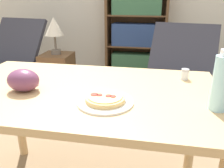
{
  "coord_description": "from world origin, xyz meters",
  "views": [
    {
      "loc": [
        0.5,
        -1.05,
        1.19
      ],
      "look_at": [
        0.31,
        -0.05,
        0.8
      ],
      "focal_mm": 38.0,
      "sensor_mm": 36.0,
      "label": 1
    }
  ],
  "objects_px": {
    "lounge_chair_far": "(179,83)",
    "side_table": "(58,76)",
    "pizza_on_plate": "(105,100)",
    "lounge_chair_near": "(12,68)",
    "salt_shaker": "(185,74)",
    "drink_bottle": "(221,83)",
    "table_lamp": "(54,28)",
    "grape_bunch": "(23,80)",
    "bookshelf": "(136,33)"
  },
  "relations": [
    {
      "from": "drink_bottle",
      "to": "lounge_chair_far",
      "type": "relative_size",
      "value": 0.29
    },
    {
      "from": "drink_bottle",
      "to": "lounge_chair_near",
      "type": "relative_size",
      "value": 0.29
    },
    {
      "from": "pizza_on_plate",
      "to": "lounge_chair_near",
      "type": "height_order",
      "value": "lounge_chair_near"
    },
    {
      "from": "drink_bottle",
      "to": "table_lamp",
      "type": "relative_size",
      "value": 0.61
    },
    {
      "from": "lounge_chair_far",
      "to": "table_lamp",
      "type": "relative_size",
      "value": 2.13
    },
    {
      "from": "bookshelf",
      "to": "side_table",
      "type": "bearing_deg",
      "value": -130.16
    },
    {
      "from": "lounge_chair_near",
      "to": "table_lamp",
      "type": "bearing_deg",
      "value": -1.22
    },
    {
      "from": "lounge_chair_near",
      "to": "table_lamp",
      "type": "relative_size",
      "value": 2.13
    },
    {
      "from": "bookshelf",
      "to": "table_lamp",
      "type": "xyz_separation_m",
      "value": [
        -0.83,
        -0.98,
        0.19
      ]
    },
    {
      "from": "pizza_on_plate",
      "to": "lounge_chair_far",
      "type": "xyz_separation_m",
      "value": [
        0.47,
        1.53,
        -0.47
      ]
    },
    {
      "from": "lounge_chair_near",
      "to": "grape_bunch",
      "type": "bearing_deg",
      "value": -45.01
    },
    {
      "from": "grape_bunch",
      "to": "lounge_chair_near",
      "type": "distance_m",
      "value": 2.09
    },
    {
      "from": "drink_bottle",
      "to": "table_lamp",
      "type": "bearing_deg",
      "value": 131.61
    },
    {
      "from": "lounge_chair_far",
      "to": "table_lamp",
      "type": "distance_m",
      "value": 1.49
    },
    {
      "from": "lounge_chair_far",
      "to": "lounge_chair_near",
      "type": "bearing_deg",
      "value": -174.71
    },
    {
      "from": "side_table",
      "to": "grape_bunch",
      "type": "bearing_deg",
      "value": -71.98
    },
    {
      "from": "pizza_on_plate",
      "to": "lounge_chair_far",
      "type": "relative_size",
      "value": 0.28
    },
    {
      "from": "pizza_on_plate",
      "to": "side_table",
      "type": "height_order",
      "value": "pizza_on_plate"
    },
    {
      "from": "grape_bunch",
      "to": "salt_shaker",
      "type": "distance_m",
      "value": 0.86
    },
    {
      "from": "drink_bottle",
      "to": "side_table",
      "type": "xyz_separation_m",
      "value": [
        -1.39,
        1.56,
        -0.59
      ]
    },
    {
      "from": "pizza_on_plate",
      "to": "drink_bottle",
      "type": "bearing_deg",
      "value": 2.92
    },
    {
      "from": "pizza_on_plate",
      "to": "lounge_chair_near",
      "type": "distance_m",
      "value": 2.39
    },
    {
      "from": "table_lamp",
      "to": "salt_shaker",
      "type": "bearing_deg",
      "value": -43.04
    },
    {
      "from": "bookshelf",
      "to": "pizza_on_plate",
      "type": "bearing_deg",
      "value": -87.99
    },
    {
      "from": "grape_bunch",
      "to": "salt_shaker",
      "type": "height_order",
      "value": "grape_bunch"
    },
    {
      "from": "side_table",
      "to": "table_lamp",
      "type": "xyz_separation_m",
      "value": [
        0.0,
        0.0,
        0.56
      ]
    },
    {
      "from": "salt_shaker",
      "to": "lounge_chair_near",
      "type": "distance_m",
      "value": 2.43
    },
    {
      "from": "pizza_on_plate",
      "to": "grape_bunch",
      "type": "height_order",
      "value": "grape_bunch"
    },
    {
      "from": "bookshelf",
      "to": "grape_bunch",
      "type": "bearing_deg",
      "value": -97.59
    },
    {
      "from": "drink_bottle",
      "to": "bookshelf",
      "type": "xyz_separation_m",
      "value": [
        -0.56,
        2.54,
        -0.22
      ]
    },
    {
      "from": "drink_bottle",
      "to": "lounge_chair_far",
      "type": "distance_m",
      "value": 1.62
    },
    {
      "from": "salt_shaker",
      "to": "bookshelf",
      "type": "distance_m",
      "value": 2.24
    },
    {
      "from": "pizza_on_plate",
      "to": "drink_bottle",
      "type": "distance_m",
      "value": 0.48
    },
    {
      "from": "pizza_on_plate",
      "to": "drink_bottle",
      "type": "xyz_separation_m",
      "value": [
        0.47,
        0.02,
        0.1
      ]
    },
    {
      "from": "pizza_on_plate",
      "to": "bookshelf",
      "type": "xyz_separation_m",
      "value": [
        -0.09,
        2.57,
        -0.11
      ]
    },
    {
      "from": "grape_bunch",
      "to": "table_lamp",
      "type": "bearing_deg",
      "value": 108.02
    },
    {
      "from": "lounge_chair_near",
      "to": "bookshelf",
      "type": "height_order",
      "value": "bookshelf"
    },
    {
      "from": "lounge_chair_near",
      "to": "pizza_on_plate",
      "type": "bearing_deg",
      "value": -37.51
    },
    {
      "from": "side_table",
      "to": "lounge_chair_near",
      "type": "bearing_deg",
      "value": 169.35
    },
    {
      "from": "pizza_on_plate",
      "to": "side_table",
      "type": "relative_size",
      "value": 0.47
    },
    {
      "from": "lounge_chair_far",
      "to": "side_table",
      "type": "bearing_deg",
      "value": -171.85
    },
    {
      "from": "salt_shaker",
      "to": "lounge_chair_near",
      "type": "xyz_separation_m",
      "value": [
        -1.97,
        1.33,
        -0.48
      ]
    },
    {
      "from": "pizza_on_plate",
      "to": "grape_bunch",
      "type": "bearing_deg",
      "value": 171.23
    },
    {
      "from": "side_table",
      "to": "table_lamp",
      "type": "relative_size",
      "value": 1.29
    },
    {
      "from": "grape_bunch",
      "to": "side_table",
      "type": "xyz_separation_m",
      "value": [
        -0.49,
        1.52,
        -0.53
      ]
    },
    {
      "from": "grape_bunch",
      "to": "lounge_chair_near",
      "type": "bearing_deg",
      "value": 125.55
    },
    {
      "from": "table_lamp",
      "to": "grape_bunch",
      "type": "bearing_deg",
      "value": -71.98
    },
    {
      "from": "bookshelf",
      "to": "table_lamp",
      "type": "distance_m",
      "value": 1.3
    },
    {
      "from": "grape_bunch",
      "to": "side_table",
      "type": "relative_size",
      "value": 0.3
    },
    {
      "from": "lounge_chair_far",
      "to": "side_table",
      "type": "xyz_separation_m",
      "value": [
        -1.39,
        0.05,
        -0.02
      ]
    }
  ]
}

